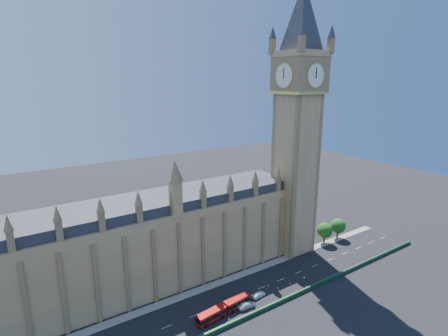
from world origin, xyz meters
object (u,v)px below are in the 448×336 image
car_silver (246,305)px  car_white (258,295)px  car_grey (245,299)px  red_bus (223,309)px

car_silver → car_white: bearing=-68.1°
car_grey → car_white: (4.76, -0.55, -0.03)m
car_grey → car_white: bearing=-96.5°
car_grey → car_white: size_ratio=0.89×
car_grey → red_bus: bearing=99.5°
red_bus → car_grey: size_ratio=3.93×
car_silver → red_bus: bearing=81.0°
red_bus → car_grey: 8.45m
car_grey → car_silver: (-1.45, -2.75, 0.07)m
red_bus → car_white: size_ratio=3.51×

